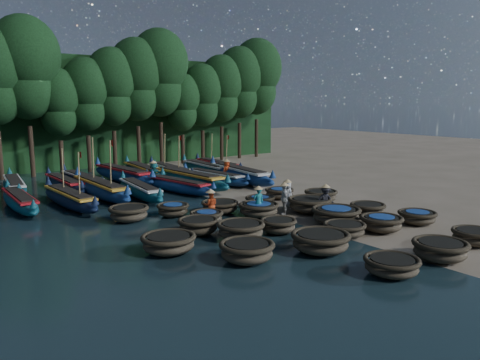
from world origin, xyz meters
TOP-DOWN VIEW (x-y plane):
  - ground at (0.00, 0.00)m, footprint 120.00×120.00m
  - foliage_wall at (0.00, 23.50)m, footprint 40.00×3.00m
  - coracle_2 at (-2.18, -10.31)m, footprint 2.00×2.00m
  - coracle_3 at (0.59, -10.50)m, footprint 2.41×2.41m
  - coracle_4 at (3.56, -10.29)m, footprint 2.22×2.22m
  - coracle_5 at (-5.40, -6.19)m, footprint 2.61×2.61m
  - coracle_6 at (-2.35, -7.08)m, footprint 2.70×2.70m
  - coracle_7 at (0.14, -6.20)m, footprint 2.28×2.28m
  - coracle_8 at (2.17, -6.67)m, footprint 2.33×2.33m
  - coracle_9 at (4.76, -6.87)m, footprint 1.97×1.97m
  - coracle_10 at (-7.26, -3.47)m, footprint 2.23×2.23m
  - coracle_11 at (-3.83, -3.72)m, footprint 2.14×2.14m
  - coracle_12 at (-1.85, -3.98)m, footprint 1.95×1.95m
  - coracle_13 at (1.59, -4.40)m, footprint 3.02×3.02m
  - coracle_14 at (3.90, -4.53)m, footprint 2.02×2.02m
  - coracle_15 at (-4.91, -1.93)m, footprint 2.10×2.10m
  - coracle_16 at (-3.60, -0.62)m, footprint 1.90×1.90m
  - coracle_17 at (-0.57, -0.97)m, footprint 2.16×2.16m
  - coracle_18 at (2.25, -1.95)m, footprint 2.54×2.54m
  - coracle_19 at (4.75, -0.40)m, footprint 2.01×2.01m
  - coracle_20 at (-6.46, 2.21)m, footprint 2.34×2.34m
  - coracle_21 at (-4.17, 1.77)m, footprint 2.00×2.00m
  - coracle_22 at (-1.80, 0.85)m, footprint 2.17×2.17m
  - coracle_23 at (0.83, 0.61)m, footprint 1.93×1.93m
  - coracle_24 at (3.37, 1.80)m, footprint 2.18×2.18m
  - long_boat_1 at (-10.27, 8.36)m, footprint 1.42×7.35m
  - long_boat_2 at (-7.86, 7.24)m, footprint 1.70×7.79m
  - long_boat_3 at (-5.47, 8.82)m, footprint 1.61×8.79m
  - long_boat_4 at (-3.48, 7.31)m, footprint 2.06×7.39m
  - long_boat_5 at (-0.74, 7.34)m, footprint 2.45×7.20m
  - long_boat_6 at (0.78, 8.58)m, footprint 2.31×9.19m
  - long_boat_7 at (3.10, 8.69)m, footprint 2.19×7.23m
  - long_boat_8 at (4.95, 8.07)m, footprint 2.58×9.14m
  - long_boat_10 at (-9.47, 13.69)m, footprint 2.17×7.47m
  - long_boat_11 at (-6.60, 12.51)m, footprint 1.42×7.42m
  - long_boat_12 at (-5.08, 13.38)m, footprint 1.67×7.35m
  - long_boat_13 at (-2.01, 13.39)m, footprint 2.28×8.89m
  - long_boat_14 at (-0.06, 14.00)m, footprint 2.23×8.37m
  - long_boat_15 at (1.73, 12.92)m, footprint 2.00×8.08m
  - long_boat_16 at (4.89, 12.80)m, footprint 1.84×7.89m
  - long_boat_17 at (6.61, 13.46)m, footprint 1.78×7.58m
  - fisherman_0 at (1.88, -0.52)m, footprint 0.59×0.83m
  - fisherman_1 at (-0.63, -1.02)m, footprint 0.67×0.55m
  - fisherman_2 at (-2.91, 0.08)m, footprint 0.91×0.84m
  - fisherman_3 at (2.62, -2.72)m, footprint 1.15×0.94m
  - fisherman_4 at (0.85, -1.39)m, footprint 0.85×1.04m
  - fisherman_5 at (-0.85, 10.59)m, footprint 1.44×1.55m
  - fisherman_6 at (4.46, 9.01)m, footprint 0.84×0.60m
  - tree_4 at (-6.80, 20.00)m, footprint 5.34×5.34m
  - tree_5 at (-4.50, 20.00)m, footprint 3.68×3.68m
  - tree_6 at (-2.20, 20.00)m, footprint 4.09×4.09m
  - tree_7 at (0.10, 20.00)m, footprint 4.51×4.51m
  - tree_8 at (2.40, 20.00)m, footprint 4.92×4.92m
  - tree_9 at (4.70, 20.00)m, footprint 5.34×5.34m
  - tree_10 at (7.00, 20.00)m, footprint 3.68×3.68m
  - tree_11 at (9.30, 20.00)m, footprint 4.09×4.09m
  - tree_12 at (11.60, 20.00)m, footprint 4.51×4.51m
  - tree_13 at (13.90, 20.00)m, footprint 4.92×4.92m
  - tree_14 at (16.20, 20.00)m, footprint 5.34×5.34m

SIDE VIEW (x-z plane):
  - ground at x=0.00m, z-range 0.00..0.00m
  - coracle_2 at x=-2.18m, z-range 0.05..0.69m
  - coracle_7 at x=0.14m, z-range 0.05..0.69m
  - coracle_9 at x=4.76m, z-range 0.05..0.69m
  - coracle_16 at x=-3.60m, z-range 0.05..0.69m
  - coracle_24 at x=3.37m, z-range 0.05..0.70m
  - coracle_23 at x=0.83m, z-range 0.05..0.70m
  - coracle_21 at x=-4.17m, z-range 0.05..0.72m
  - coracle_22 at x=-1.80m, z-range 0.05..0.73m
  - coracle_12 at x=-1.85m, z-range 0.05..0.73m
  - coracle_4 at x=3.56m, z-range 0.05..0.74m
  - coracle_19 at x=4.75m, z-range 0.05..0.76m
  - coracle_17 at x=-0.57m, z-range 0.06..0.78m
  - coracle_14 at x=3.90m, z-range 0.05..0.80m
  - coracle_8 at x=2.17m, z-range 0.06..0.80m
  - coracle_15 at x=-4.91m, z-range 0.06..0.81m
  - coracle_10 at x=-7.26m, z-range 0.05..0.82m
  - coracle_3 at x=0.59m, z-range 0.06..0.83m
  - coracle_20 at x=-6.46m, z-range 0.06..0.83m
  - coracle_11 at x=-3.83m, z-range 0.06..0.84m
  - coracle_5 at x=-5.40m, z-range 0.06..0.84m
  - coracle_13 at x=1.59m, z-range 0.06..0.87m
  - coracle_18 at x=2.25m, z-range 0.06..0.88m
  - coracle_6 at x=-2.35m, z-range 0.06..0.89m
  - long_boat_7 at x=3.10m, z-range -0.15..1.13m
  - long_boat_5 at x=-0.74m, z-range -0.15..1.13m
  - long_boat_1 at x=-10.27m, z-range -0.15..1.14m
  - long_boat_12 at x=-5.08m, z-range -0.15..1.14m
  - long_boat_11 at x=-6.60m, z-range -0.16..1.15m
  - long_boat_4 at x=-3.48m, z-range -0.16..1.15m
  - long_boat_10 at x=-9.47m, z-range -0.16..1.16m
  - long_boat_17 at x=6.61m, z-range -1.10..2.12m
  - long_boat_2 at x=-7.86m, z-range -1.13..2.18m
  - long_boat_16 at x=4.89m, z-range -0.17..1.22m
  - long_boat_15 at x=1.73m, z-range -1.17..2.27m
  - long_boat_14 at x=-0.06m, z-range -0.18..1.30m
  - long_boat_3 at x=-5.47m, z-range -1.27..2.46m
  - long_boat_13 at x=-2.01m, z-range -0.19..1.38m
  - long_boat_8 at x=4.95m, z-range -0.19..1.42m
  - long_boat_6 at x=0.78m, z-range -0.19..1.43m
  - fisherman_2 at x=-2.91m, z-range -0.04..1.65m
  - fisherman_3 at x=2.62m, z-range -0.05..1.70m
  - fisherman_6 at x=4.46m, z-range -0.03..1.76m
  - fisherman_0 at x=1.88m, z-range -0.04..1.76m
  - fisherman_4 at x=0.85m, z-range -0.03..1.82m
  - fisherman_1 at x=-0.63m, z-range 0.01..1.78m
  - fisherman_5 at x=-0.85m, z-range -0.07..1.86m
  - foliage_wall at x=0.00m, z-range 0.00..10.00m
  - tree_5 at x=-4.50m, z-range 1.63..10.31m
  - tree_10 at x=7.00m, z-range 1.63..10.31m
  - tree_6 at x=-2.20m, z-range 1.82..11.47m
  - tree_11 at x=9.30m, z-range 1.82..11.47m
  - tree_7 at x=0.10m, z-range 2.01..12.64m
  - tree_12 at x=11.60m, z-range 2.01..12.64m
  - tree_8 at x=2.40m, z-range 2.19..13.80m
  - tree_13 at x=13.90m, z-range 2.19..13.80m
  - tree_4 at x=-6.80m, z-range 2.38..14.96m
  - tree_9 at x=4.70m, z-range 2.38..14.96m
  - tree_14 at x=16.20m, z-range 2.38..14.96m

